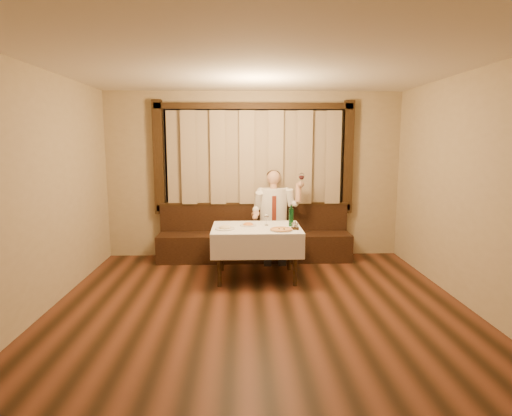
{
  "coord_description": "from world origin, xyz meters",
  "views": [
    {
      "loc": [
        -0.21,
        -4.31,
        1.97
      ],
      "look_at": [
        0.0,
        1.9,
        1.0
      ],
      "focal_mm": 30.0,
      "sensor_mm": 36.0,
      "label": 1
    }
  ],
  "objects_px": {
    "pasta_cream": "(225,227)",
    "green_bottle": "(291,217)",
    "dining_table": "(256,234)",
    "pasta_red": "(248,223)",
    "seated_man": "(274,209)",
    "cruet_caddy": "(295,227)",
    "banquette": "(254,241)",
    "pizza": "(281,230)"
  },
  "relations": [
    {
      "from": "seated_man",
      "to": "banquette",
      "type": "bearing_deg",
      "value": 164.36
    },
    {
      "from": "pasta_cream",
      "to": "green_bottle",
      "type": "relative_size",
      "value": 0.87
    },
    {
      "from": "dining_table",
      "to": "pasta_cream",
      "type": "relative_size",
      "value": 4.57
    },
    {
      "from": "dining_table",
      "to": "seated_man",
      "type": "distance_m",
      "value": 1.01
    },
    {
      "from": "banquette",
      "to": "dining_table",
      "type": "height_order",
      "value": "banquette"
    },
    {
      "from": "green_bottle",
      "to": "seated_man",
      "type": "relative_size",
      "value": 0.21
    },
    {
      "from": "pasta_cream",
      "to": "cruet_caddy",
      "type": "xyz_separation_m",
      "value": [
        0.98,
        -0.06,
        0.0
      ]
    },
    {
      "from": "seated_man",
      "to": "green_bottle",
      "type": "bearing_deg",
      "value": -78.79
    },
    {
      "from": "cruet_caddy",
      "to": "seated_man",
      "type": "relative_size",
      "value": 0.08
    },
    {
      "from": "pasta_cream",
      "to": "seated_man",
      "type": "xyz_separation_m",
      "value": [
        0.77,
        1.08,
        0.07
      ]
    },
    {
      "from": "green_bottle",
      "to": "dining_table",
      "type": "bearing_deg",
      "value": -175.44
    },
    {
      "from": "banquette",
      "to": "pasta_cream",
      "type": "relative_size",
      "value": 11.51
    },
    {
      "from": "dining_table",
      "to": "green_bottle",
      "type": "xyz_separation_m",
      "value": [
        0.5,
        0.04,
        0.24
      ]
    },
    {
      "from": "dining_table",
      "to": "pasta_cream",
      "type": "distance_m",
      "value": 0.49
    },
    {
      "from": "banquette",
      "to": "pizza",
      "type": "distance_m",
      "value": 1.42
    },
    {
      "from": "dining_table",
      "to": "pasta_cream",
      "type": "height_order",
      "value": "pasta_cream"
    },
    {
      "from": "cruet_caddy",
      "to": "pasta_cream",
      "type": "bearing_deg",
      "value": -172.01
    },
    {
      "from": "pizza",
      "to": "seated_man",
      "type": "bearing_deg",
      "value": 90.36
    },
    {
      "from": "banquette",
      "to": "pasta_cream",
      "type": "bearing_deg",
      "value": -110.84
    },
    {
      "from": "pizza",
      "to": "pasta_cream",
      "type": "height_order",
      "value": "pasta_cream"
    },
    {
      "from": "banquette",
      "to": "dining_table",
      "type": "bearing_deg",
      "value": -90.0
    },
    {
      "from": "pizza",
      "to": "seated_man",
      "type": "relative_size",
      "value": 0.22
    },
    {
      "from": "dining_table",
      "to": "green_bottle",
      "type": "distance_m",
      "value": 0.56
    },
    {
      "from": "dining_table",
      "to": "pizza",
      "type": "distance_m",
      "value": 0.45
    },
    {
      "from": "pasta_red",
      "to": "seated_man",
      "type": "relative_size",
      "value": 0.16
    },
    {
      "from": "pizza",
      "to": "pasta_red",
      "type": "xyz_separation_m",
      "value": [
        -0.45,
        0.37,
        0.02
      ]
    },
    {
      "from": "cruet_caddy",
      "to": "banquette",
      "type": "bearing_deg",
      "value": 124.84
    },
    {
      "from": "green_bottle",
      "to": "cruet_caddy",
      "type": "height_order",
      "value": "green_bottle"
    },
    {
      "from": "green_bottle",
      "to": "seated_man",
      "type": "xyz_separation_m",
      "value": [
        -0.18,
        0.89,
        -0.03
      ]
    },
    {
      "from": "banquette",
      "to": "pasta_red",
      "type": "xyz_separation_m",
      "value": [
        -0.12,
        -0.93,
        0.48
      ]
    },
    {
      "from": "pasta_cream",
      "to": "green_bottle",
      "type": "height_order",
      "value": "green_bottle"
    },
    {
      "from": "cruet_caddy",
      "to": "seated_man",
      "type": "bearing_deg",
      "value": 111.74
    },
    {
      "from": "pasta_cream",
      "to": "pizza",
      "type": "bearing_deg",
      "value": -8.82
    },
    {
      "from": "pasta_red",
      "to": "pasta_cream",
      "type": "relative_size",
      "value": 0.87
    },
    {
      "from": "dining_table",
      "to": "cruet_caddy",
      "type": "xyz_separation_m",
      "value": [
        0.53,
        -0.21,
        0.15
      ]
    },
    {
      "from": "green_bottle",
      "to": "pasta_cream",
      "type": "bearing_deg",
      "value": -168.6
    },
    {
      "from": "banquette",
      "to": "cruet_caddy",
      "type": "distance_m",
      "value": 1.43
    },
    {
      "from": "pasta_cream",
      "to": "green_bottle",
      "type": "xyz_separation_m",
      "value": [
        0.95,
        0.19,
        0.1
      ]
    },
    {
      "from": "banquette",
      "to": "cruet_caddy",
      "type": "relative_size",
      "value": 27.82
    },
    {
      "from": "pizza",
      "to": "pasta_cream",
      "type": "distance_m",
      "value": 0.79
    },
    {
      "from": "green_bottle",
      "to": "pasta_red",
      "type": "bearing_deg",
      "value": 175.05
    },
    {
      "from": "banquette",
      "to": "cruet_caddy",
      "type": "bearing_deg",
      "value": -66.82
    }
  ]
}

